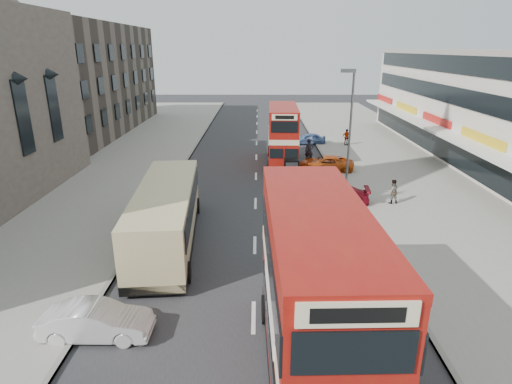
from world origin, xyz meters
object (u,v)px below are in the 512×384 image
(bus_second, at_px, (283,135))
(coach, at_px, (166,213))
(bus_main, at_px, (315,297))
(car_right_c, at_px, (309,139))
(car_left_front, at_px, (97,321))
(cyclist, at_px, (309,157))
(car_right_a, at_px, (336,195))
(car_right_b, at_px, (325,164))
(street_lamp, at_px, (350,119))
(pedestrian_near, at_px, (392,191))
(pedestrian_far, at_px, (346,137))

(bus_second, relative_size, coach, 0.81)
(bus_main, bearing_deg, car_right_c, -98.00)
(bus_second, xyz_separation_m, car_left_front, (-7.60, -23.05, -1.85))
(car_right_c, bearing_deg, cyclist, -4.11)
(bus_main, distance_m, cyclist, 24.06)
(car_right_a, xyz_separation_m, cyclist, (-0.70, 9.07, 0.23))
(car_right_b, bearing_deg, coach, -29.40)
(street_lamp, xyz_separation_m, bus_second, (-4.27, 5.93, -2.31))
(bus_main, xyz_separation_m, cyclist, (2.63, 23.84, -1.94))
(pedestrian_near, bearing_deg, bus_main, 57.43)
(street_lamp, bearing_deg, bus_second, 125.76)
(car_right_a, height_order, pedestrian_near, pedestrian_near)
(bus_second, xyz_separation_m, car_right_b, (3.35, -2.42, -1.86))
(pedestrian_near, height_order, cyclist, cyclist)
(car_left_front, height_order, car_right_a, car_left_front)
(street_lamp, height_order, pedestrian_near, street_lamp)
(cyclist, bearing_deg, pedestrian_far, 53.46)
(car_left_front, height_order, car_right_c, car_left_front)
(street_lamp, distance_m, cyclist, 6.68)
(pedestrian_near, xyz_separation_m, cyclist, (-4.18, 9.23, -0.12))
(street_lamp, relative_size, bus_main, 0.85)
(bus_main, relative_size, coach, 0.90)
(bus_main, bearing_deg, pedestrian_near, -116.65)
(bus_main, distance_m, coach, 11.13)
(street_lamp, xyz_separation_m, car_right_a, (-1.41, -4.12, -4.19))
(coach, height_order, pedestrian_far, coach)
(bus_second, relative_size, pedestrian_near, 5.46)
(car_left_front, relative_size, car_right_b, 0.84)
(cyclist, bearing_deg, pedestrian_near, -70.56)
(bus_second, distance_m, pedestrian_near, 12.12)
(bus_main, relative_size, car_left_front, 2.55)
(street_lamp, distance_m, pedestrian_far, 13.27)
(street_lamp, relative_size, pedestrian_near, 5.17)
(car_right_a, bearing_deg, cyclist, -169.72)
(coach, bearing_deg, car_left_front, -102.10)
(street_lamp, height_order, pedestrian_far, street_lamp)
(bus_main, distance_m, bus_second, 24.83)
(street_lamp, xyz_separation_m, car_right_b, (-0.92, 3.51, -4.17))
(bus_second, xyz_separation_m, car_right_c, (3.14, 7.55, -1.89))
(street_lamp, relative_size, car_right_b, 1.83)
(street_lamp, height_order, cyclist, street_lamp)
(car_right_a, bearing_deg, bus_main, -6.80)
(coach, distance_m, cyclist, 17.15)
(bus_main, distance_m, car_left_front, 7.66)
(bus_main, relative_size, bus_second, 1.11)
(bus_main, xyz_separation_m, coach, (-6.21, 9.17, -1.13))
(street_lamp, bearing_deg, bus_main, -104.08)
(bus_main, relative_size, pedestrian_far, 5.90)
(street_lamp, bearing_deg, pedestrian_near, -64.09)
(pedestrian_far, bearing_deg, coach, -136.95)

